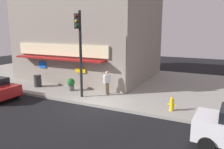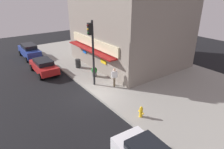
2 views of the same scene
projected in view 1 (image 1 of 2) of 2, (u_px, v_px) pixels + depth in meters
name	position (u px, v px, depth m)	size (l,w,h in m)	color
ground_plane	(93.00, 107.00, 13.83)	(54.68, 54.68, 0.00)	black
sidewalk	(131.00, 83.00, 19.48)	(36.45, 12.88, 0.18)	gray
corner_building	(91.00, 33.00, 21.60)	(11.24, 10.16, 8.20)	gray
traffic_light	(79.00, 43.00, 14.50)	(0.32, 0.58, 5.67)	black
fire_hydrant	(172.00, 104.00, 12.65)	(0.47, 0.23, 0.79)	gold
trash_can	(38.00, 81.00, 17.88)	(0.58, 0.58, 0.92)	#2D2D2D
pedestrian	(107.00, 82.00, 15.72)	(0.47, 0.49, 1.66)	brown
potted_plant_by_doorway	(71.00, 84.00, 16.74)	(0.57, 0.57, 0.92)	#59595B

